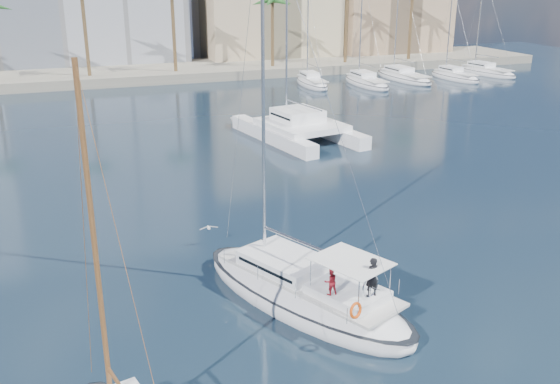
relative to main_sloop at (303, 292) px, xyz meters
name	(u,v)px	position (x,y,z in m)	size (l,w,h in m)	color
ground	(314,274)	(1.49, 2.35, -0.52)	(160.00, 160.00, 0.00)	black
quay	(132,73)	(1.49, 63.35, 0.08)	(120.00, 14.00, 1.20)	gray
building_tan_right	(387,1)	(43.49, 70.35, 8.48)	(18.00, 12.00, 18.00)	tan
main_sloop	(303,292)	(0.00, 0.00, 0.00)	(7.92, 11.88, 16.91)	white
catamaran	(299,125)	(10.23, 25.89, 0.63)	(8.19, 13.19, 17.91)	white
seagull	(209,228)	(-2.29, 7.08, 0.51)	(0.96, 0.41, 0.18)	silver
moored_yacht_a	(312,86)	(21.49, 49.35, -0.52)	(2.72, 9.35, 11.90)	white
moored_yacht_b	(366,85)	(27.99, 47.35, -0.52)	(3.14, 10.78, 13.72)	white
moored_yacht_c	(403,80)	(34.49, 49.35, -0.52)	(3.55, 12.21, 15.54)	white
moored_yacht_d	(454,79)	(40.99, 47.35, -0.52)	(2.72, 9.35, 11.90)	white
moored_yacht_e	(486,75)	(47.49, 49.35, -0.52)	(3.14, 10.78, 13.72)	white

